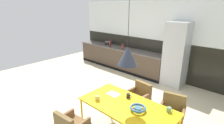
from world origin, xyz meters
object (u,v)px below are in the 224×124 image
Objects in this scene: armchair_far_side at (140,94)px; bottle_wine_green at (123,47)px; fruit_bowl at (138,108)px; mug_glass_clear at (169,110)px; refrigerator_column at (176,55)px; dining_table at (127,107)px; mug_wide_latte at (97,98)px; armchair_near_window at (172,109)px; armchair_by_stool at (70,124)px; open_book at (113,94)px; bottle_vinegar_dark at (110,44)px; pendant_lamp_over_table_near at (128,56)px; cooking_pot at (107,43)px; mug_short_terracotta at (128,96)px.

armchair_far_side is 2.89m from bottle_wine_green.
mug_glass_clear reaches higher than fruit_bowl.
armchair_far_side is at bearing -88.58° from refrigerator_column.
mug_wide_latte reaches higher than dining_table.
mug_glass_clear is at bearing -69.24° from refrigerator_column.
armchair_by_stool is (-1.15, -1.69, -0.00)m from armchair_near_window.
bottle_vinegar_dark reaches higher than open_book.
armchair_far_side is 5.76× the size of mug_wide_latte.
pendant_lamp_over_table_near is (0.53, 0.23, 0.91)m from mug_wide_latte.
open_book is 0.24× the size of pendant_lamp_over_table_near.
bottle_vinegar_dark reaches higher than armchair_far_side.
pendant_lamp_over_table_near reaches higher than cooking_pot.
armchair_near_window is 3.59× the size of cooking_pot.
armchair_near_window is at bearing 35.36° from open_book.
dining_table is 14.29× the size of mug_glass_clear.
mug_glass_clear is 0.57× the size of cooking_pot.
refrigerator_column is 1.16× the size of dining_table.
armchair_near_window is (0.83, -0.05, 0.00)m from armchair_far_side.
armchair_near_window is 2.43× the size of bottle_vinegar_dark.
refrigerator_column is 2.16m from armchair_far_side.
refrigerator_column is at bearing 110.76° from mug_glass_clear.
mug_glass_clear is 3.95m from bottle_wine_green.
fruit_bowl is at bearing 4.42° from pendant_lamp_over_table_near.
mug_glass_clear is at bearing 155.93° from armchair_far_side.
open_book is 1.17× the size of cooking_pot.
mug_short_terracotta is 0.96× the size of mug_glass_clear.
armchair_far_side is at bearing 73.84° from armchair_by_stool.
armchair_by_stool is 1.24m from fruit_bowl.
armchair_far_side is 6.19× the size of mug_glass_clear.
armchair_near_window is 4.56m from cooking_pot.
mug_wide_latte is at bearing -154.30° from mug_glass_clear.
bottle_wine_green is (-2.63, 2.82, 0.20)m from fruit_bowl.
bottle_wine_green is at bearing 125.72° from open_book.
mug_wide_latte is at bearing 76.73° from armchair_by_stool.
pendant_lamp_over_table_near is (-0.67, -0.35, 0.92)m from mug_glass_clear.
armchair_near_window is 1.24m from open_book.
bottle_vinegar_dark is at bearing 146.07° from mug_glass_clear.
mug_glass_clear is at bearing 36.86° from armchair_by_stool.
armchair_near_window is at bearing 103.94° from mug_glass_clear.
refrigerator_column reaches higher than cooking_pot.
mug_short_terracotta is 0.62m from mug_wide_latte.
mug_glass_clear is 4.91m from cooking_pot.
bottle_wine_green reaches higher than open_book.
armchair_near_window is at bearing -34.11° from bottle_wine_green.
refrigerator_column is at bearing 94.30° from mug_short_terracotta.
bottle_vinegar_dark is (-3.62, 2.01, 0.52)m from armchair_near_window.
open_book is (-0.99, -0.70, 0.25)m from armchair_near_window.
mug_wide_latte is 0.41× the size of bottle_vinegar_dark.
bottle_vinegar_dark is 0.70m from bottle_wine_green.
open_book is at bearing 22.80° from armchair_near_window.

